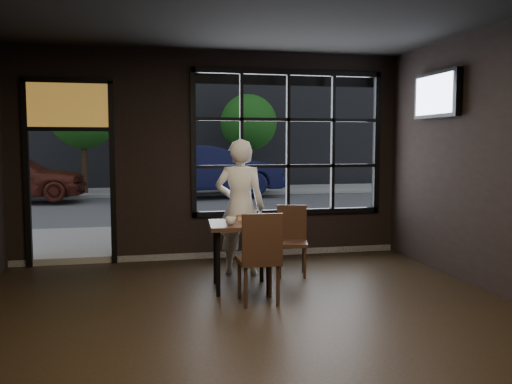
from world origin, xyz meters
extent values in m
cube|color=black|center=(0.00, 0.00, -0.01)|extent=(6.00, 7.00, 0.02)
cube|color=black|center=(1.20, 3.50, 1.80)|extent=(3.06, 0.12, 2.28)
cube|color=orange|center=(-2.10, 3.50, 2.35)|extent=(1.20, 0.06, 0.70)
cube|color=#545456|center=(0.00, 24.00, -0.02)|extent=(60.00, 41.00, 0.04)
cube|color=#5B5956|center=(0.00, 23.00, 7.50)|extent=(28.00, 12.00, 15.00)
cube|color=#321F15|center=(0.09, 1.65, 0.42)|extent=(0.83, 0.83, 0.83)
cube|color=#321F15|center=(0.18, 1.05, 0.52)|extent=(0.45, 0.45, 1.04)
cube|color=#321F15|center=(0.89, 2.17, 0.47)|extent=(0.50, 0.50, 0.95)
imported|color=silver|center=(0.22, 2.40, 0.93)|extent=(0.77, 0.61, 1.85)
imported|color=silver|center=(-0.06, 1.52, 0.87)|extent=(0.13, 0.13, 0.10)
cube|color=black|center=(2.93, 2.07, 2.46)|extent=(0.12, 1.09, 0.63)
imported|color=black|center=(1.08, 12.87, 0.92)|extent=(5.16, 2.50, 1.63)
imported|color=#592016|center=(-4.85, 12.54, 0.83)|extent=(4.40, 2.03, 1.46)
cylinder|color=#332114|center=(-2.93, 14.51, 1.04)|extent=(0.19, 0.19, 2.07)
sphere|color=#1E5D18|center=(-2.93, 14.51, 2.73)|extent=(2.26, 2.26, 2.26)
cylinder|color=#332114|center=(2.93, 15.23, 0.97)|extent=(0.18, 0.18, 1.95)
sphere|color=#245923|center=(2.93, 15.23, 2.56)|extent=(2.12, 2.12, 2.12)
camera|label=1|loc=(-1.11, -4.80, 1.80)|focal=38.00mm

